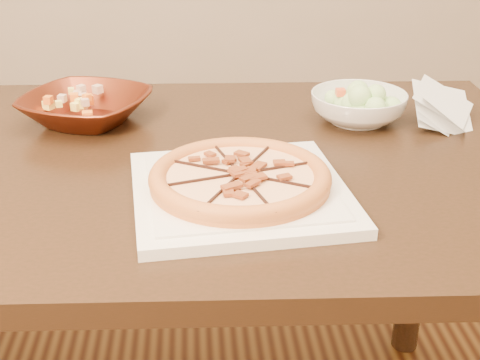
{
  "coord_description": "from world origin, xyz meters",
  "views": [
    {
      "loc": [
        -0.14,
        -0.91,
        1.22
      ],
      "look_at": [
        -0.08,
        0.02,
        0.78
      ],
      "focal_mm": 50.0,
      "sensor_mm": 36.0,
      "label": 1
    }
  ],
  "objects_px": {
    "dining_table": "(179,208)",
    "salad_bowl": "(358,107)",
    "pizza": "(240,178)",
    "bronze_bowl": "(86,108)",
    "plate": "(240,191)"
  },
  "relations": [
    {
      "from": "dining_table",
      "to": "salad_bowl",
      "type": "bearing_deg",
      "value": 22.77
    },
    {
      "from": "dining_table",
      "to": "pizza",
      "type": "distance_m",
      "value": 0.24
    },
    {
      "from": "salad_bowl",
      "to": "bronze_bowl",
      "type": "bearing_deg",
      "value": 176.36
    },
    {
      "from": "pizza",
      "to": "salad_bowl",
      "type": "xyz_separation_m",
      "value": [
        0.26,
        0.32,
        -0.0
      ]
    },
    {
      "from": "dining_table",
      "to": "salad_bowl",
      "type": "height_order",
      "value": "salad_bowl"
    },
    {
      "from": "bronze_bowl",
      "to": "dining_table",
      "type": "bearing_deg",
      "value": -45.83
    },
    {
      "from": "dining_table",
      "to": "bronze_bowl",
      "type": "bearing_deg",
      "value": 134.17
    },
    {
      "from": "dining_table",
      "to": "bronze_bowl",
      "type": "relative_size",
      "value": 5.77
    },
    {
      "from": "plate",
      "to": "dining_table",
      "type": "bearing_deg",
      "value": 120.72
    },
    {
      "from": "dining_table",
      "to": "salad_bowl",
      "type": "xyz_separation_m",
      "value": [
        0.36,
        0.15,
        0.13
      ]
    },
    {
      "from": "dining_table",
      "to": "pizza",
      "type": "xyz_separation_m",
      "value": [
        0.1,
        -0.17,
        0.14
      ]
    },
    {
      "from": "dining_table",
      "to": "bronze_bowl",
      "type": "distance_m",
      "value": 0.29
    },
    {
      "from": "plate",
      "to": "bronze_bowl",
      "type": "bearing_deg",
      "value": 128.37
    },
    {
      "from": "pizza",
      "to": "salad_bowl",
      "type": "distance_m",
      "value": 0.42
    },
    {
      "from": "plate",
      "to": "salad_bowl",
      "type": "xyz_separation_m",
      "value": [
        0.26,
        0.32,
        0.02
      ]
    }
  ]
}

